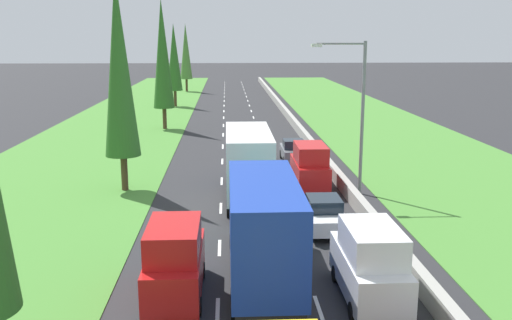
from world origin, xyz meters
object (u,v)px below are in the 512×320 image
at_px(white_van_right_lane, 370,263).
at_px(red_van_right_lane, 310,166).
at_px(poplar_tree_third, 162,54).
at_px(grey_hatchback_right_lane, 293,151).
at_px(poplar_tree_second, 119,67).
at_px(white_sedan_right_lane, 323,213).
at_px(white_box_truck_centre_lane, 248,163).
at_px(street_light_mast, 357,107).
at_px(poplar_tree_fourth, 174,57).
at_px(blue_box_truck_centre_lane, 262,227).
at_px(poplar_tree_fifth, 186,52).
at_px(red_van_left_lane, 175,261).

height_order(white_van_right_lane, red_van_right_lane, same).
bearing_deg(red_van_right_lane, poplar_tree_third, 115.52).
distance_m(grey_hatchback_right_lane, poplar_tree_second, 15.15).
height_order(white_sedan_right_lane, white_box_truck_centre_lane, white_box_truck_centre_lane).
bearing_deg(grey_hatchback_right_lane, white_van_right_lane, -89.97).
xyz_separation_m(white_sedan_right_lane, grey_hatchback_right_lane, (0.31, 15.44, 0.02)).
bearing_deg(street_light_mast, red_van_right_lane, 152.10).
bearing_deg(red_van_right_lane, poplar_tree_fourth, 105.53).
bearing_deg(white_box_truck_centre_lane, grey_hatchback_right_lane, 69.65).
relative_size(white_van_right_lane, blue_box_truck_centre_lane, 0.52).
height_order(poplar_tree_fifth, street_light_mast, poplar_tree_fifth).
bearing_deg(street_light_mast, white_sedan_right_lane, -114.85).
xyz_separation_m(grey_hatchback_right_lane, white_box_truck_centre_lane, (-3.80, -10.23, 1.35)).
height_order(white_box_truck_centre_lane, poplar_tree_fourth, poplar_tree_fourth).
bearing_deg(white_van_right_lane, red_van_right_lane, 89.59).
bearing_deg(poplar_tree_second, poplar_tree_fifth, 90.58).
bearing_deg(poplar_tree_fourth, white_box_truck_centre_lane, -79.92).
relative_size(grey_hatchback_right_lane, poplar_tree_fourth, 0.35).
distance_m(blue_box_truck_centre_lane, poplar_tree_fifth, 79.55).
distance_m(grey_hatchback_right_lane, white_box_truck_centre_lane, 11.00).
height_order(poplar_tree_second, poplar_tree_third, poplar_tree_third).
bearing_deg(white_box_truck_centre_lane, red_van_right_lane, 31.81).
distance_m(white_van_right_lane, white_box_truck_centre_lane, 13.48).
height_order(blue_box_truck_centre_lane, grey_hatchback_right_lane, blue_box_truck_centre_lane).
bearing_deg(red_van_left_lane, white_van_right_lane, -5.12).
xyz_separation_m(poplar_tree_fourth, street_light_mast, (14.56, -44.75, -1.37)).
height_order(white_sedan_right_lane, street_light_mast, street_light_mast).
bearing_deg(grey_hatchback_right_lane, red_van_left_lane, -106.94).
height_order(white_van_right_lane, poplar_tree_fifth, poplar_tree_fifth).
distance_m(white_van_right_lane, red_van_right_lane, 15.34).
distance_m(white_sedan_right_lane, poplar_tree_third, 34.15).
bearing_deg(street_light_mast, white_box_truck_centre_lane, -170.15).
bearing_deg(poplar_tree_second, white_sedan_right_lane, -35.40).
height_order(red_van_right_lane, poplar_tree_second, poplar_tree_second).
height_order(poplar_tree_second, poplar_tree_fifth, poplar_tree_second).
height_order(poplar_tree_second, street_light_mast, poplar_tree_second).
xyz_separation_m(white_sedan_right_lane, poplar_tree_fourth, (-11.63, 51.08, 5.79)).
height_order(red_van_left_lane, poplar_tree_third, poplar_tree_third).
distance_m(white_sedan_right_lane, white_box_truck_centre_lane, 6.41).
bearing_deg(white_sedan_right_lane, white_box_truck_centre_lane, 123.76).
bearing_deg(poplar_tree_third, poplar_tree_second, -89.81).
distance_m(poplar_tree_third, street_light_mast, 28.98).
bearing_deg(blue_box_truck_centre_lane, poplar_tree_fifth, 95.96).
xyz_separation_m(blue_box_truck_centre_lane, poplar_tree_second, (-7.58, 13.65, 5.30)).
height_order(white_sedan_right_lane, poplar_tree_second, poplar_tree_second).
bearing_deg(white_van_right_lane, poplar_tree_fifth, 98.39).
bearing_deg(street_light_mast, poplar_tree_fourth, 108.02).
relative_size(white_van_right_lane, white_box_truck_centre_lane, 0.52).
bearing_deg(red_van_left_lane, red_van_right_lane, 64.62).
height_order(white_van_right_lane, red_van_left_lane, same).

